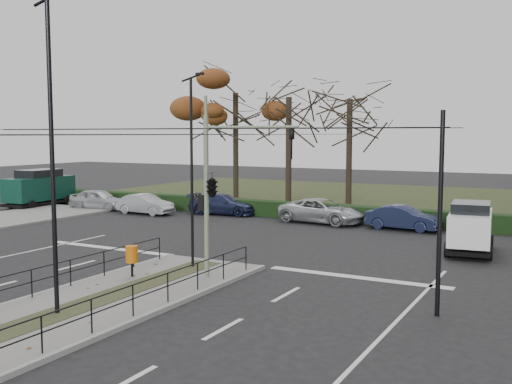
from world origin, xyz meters
The scene contains 20 objects.
ground centered at (0.00, 0.00, 0.00)m, with size 140.00×140.00×0.00m, color black.
median_island centered at (0.00, -2.50, 0.07)m, with size 4.40×15.00×0.14m, color #62605D.
park centered at (-6.00, 32.00, 0.05)m, with size 38.00×26.00×0.10m, color #232F17.
hedge centered at (-6.00, 18.60, 0.50)m, with size 38.00×1.00×1.00m, color black.
median_railing centered at (0.00, -2.60, 0.98)m, with size 4.14×13.24×0.92m.
catenary centered at (0.00, 1.62, 3.42)m, with size 20.00×34.00×6.00m.
traffic_light centered at (1.65, 2.41, 3.55)m, with size 3.99×2.25×5.85m.
litter_bin centered at (-1.08, 1.09, 0.95)m, with size 0.44×0.44×1.13m.
streetlamp_median_near centered at (-0.05, -3.43, 4.77)m, with size 0.76×0.16×9.11m.
streetlamp_median_far centered at (-0.05, 3.50, 3.94)m, with size 0.62×0.13×7.48m.
parked_car_first centered at (-16.55, 16.00, 0.72)m, with size 1.70×4.24×1.44m, color #B2B4BA.
parked_car_second centered at (-12.12, 15.63, 0.66)m, with size 1.40×4.02×1.33m, color #B2B4BA.
parked_car_third centered at (-7.48, 17.95, 0.68)m, with size 1.89×4.66×1.35m, color #1D2444.
parked_car_fourth centered at (-0.29, 17.52, 0.72)m, with size 2.40×5.21×1.45m, color #B2B4BA.
white_van centered at (8.95, 12.22, 1.20)m, with size 2.30×4.37×2.28m.
green_van centered at (-21.67, 15.36, 1.40)m, with size 2.51×5.65×2.71m.
rust_tree centered at (-11.66, 26.81, 8.61)m, with size 8.87×8.87×11.20m.
bare_tree_center centered at (-1.98, 26.97, 7.32)m, with size 6.80×6.80×10.35m.
bare_tree_near centered at (-5.85, 24.61, 7.42)m, with size 6.32×6.32×10.50m.
parked_car_fifth centered at (4.66, 17.22, 0.67)m, with size 1.43×4.09×1.35m, color #1D2444.
Camera 1 is at (13.02, -15.60, 5.33)m, focal length 42.00 mm.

